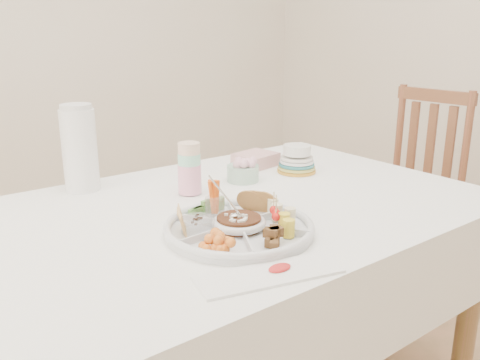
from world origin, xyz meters
TOP-DOWN VIEW (x-y plane):
  - wall_back at (0.00, 2.00)m, footprint 4.00×0.02m
  - dining_table at (0.00, 0.00)m, footprint 1.52×1.02m
  - chair at (1.12, 0.17)m, footprint 0.44×0.44m
  - party_tray at (-0.13, -0.19)m, footprint 0.40×0.40m
  - bean_dip at (-0.13, -0.19)m, footprint 0.12×0.12m
  - tortillas at (-0.03, -0.12)m, footprint 0.10×0.10m
  - carrot_cucumber at (-0.14, -0.06)m, footprint 0.11×0.11m
  - pita_raisins at (-0.25, -0.13)m, footprint 0.12×0.12m
  - cherries at (-0.24, -0.26)m, footprint 0.12×0.12m
  - granola_chunks at (-0.13, -0.32)m, footprint 0.09×0.09m
  - banana_tomato at (-0.02, -0.25)m, footprint 0.10×0.10m
  - cup_stack at (-0.06, 0.17)m, footprint 0.09×0.09m
  - thermos at (-0.32, 0.42)m, footprint 0.12×0.12m
  - flower_bowl at (0.16, 0.18)m, footprint 0.12×0.12m
  - napkin_stack at (0.33, 0.31)m, footprint 0.17×0.15m
  - plate_stack at (0.39, 0.15)m, footprint 0.15×0.15m
  - placemat at (-0.22, -0.41)m, footprint 0.34×0.18m

SIDE VIEW (x-z plane):
  - dining_table at x=0.00m, z-range 0.00..0.76m
  - chair at x=1.12m, z-range 0.00..1.00m
  - placemat at x=-0.22m, z-range 0.76..0.76m
  - party_tray at x=-0.13m, z-range 0.76..0.80m
  - napkin_stack at x=0.33m, z-range 0.76..0.81m
  - bean_dip at x=-0.13m, z-range 0.77..0.81m
  - cherries at x=-0.24m, z-range 0.77..0.82m
  - granola_chunks at x=-0.13m, z-range 0.77..0.81m
  - flower_bowl at x=0.16m, z-range 0.76..0.84m
  - tortillas at x=-0.03m, z-range 0.77..0.83m
  - pita_raisins at x=-0.25m, z-range 0.77..0.83m
  - plate_stack at x=0.39m, z-range 0.76..0.85m
  - banana_tomato at x=-0.02m, z-range 0.78..0.86m
  - carrot_cucumber at x=-0.14m, z-range 0.77..0.87m
  - cup_stack at x=-0.06m, z-range 0.76..0.96m
  - thermos at x=-0.32m, z-range 0.76..1.04m
  - wall_back at x=0.00m, z-range 0.00..2.70m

